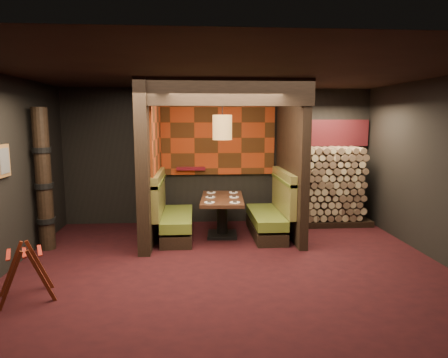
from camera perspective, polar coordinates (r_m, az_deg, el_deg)
floor at (r=6.14m, az=0.91°, el=-12.58°), size 6.50×5.50×0.02m
ceiling at (r=5.77m, az=0.98°, el=15.08°), size 6.50×5.50×0.02m
wall_back at (r=8.52m, az=-0.72°, el=3.26°), size 6.50×0.02×2.85m
wall_front at (r=3.09m, az=5.53°, el=-5.95°), size 6.50×0.02×2.85m
wall_right at (r=6.89m, az=29.07°, el=0.97°), size 0.02×5.50×2.85m
partition_left at (r=7.45m, az=-10.62°, el=2.38°), size 0.20×2.20×2.85m
partition_right at (r=7.67m, az=9.52°, el=2.57°), size 0.15×2.10×2.85m
header_beam at (r=6.44m, az=0.17°, el=12.33°), size 2.85×0.18×0.44m
tapa_back_panel at (r=8.44m, az=-0.87°, el=5.90°), size 2.40×0.06×1.55m
tapa_side_panel at (r=7.58m, az=-9.66°, el=5.73°), size 0.04×1.85×1.45m
lacquer_shelf at (r=8.42m, az=-4.75°, el=1.50°), size 0.60×0.12×0.07m
booth_bench_left at (r=7.59m, az=-7.49°, el=-5.30°), size 0.68×1.60×1.14m
booth_bench_right at (r=7.71m, az=6.75°, el=-5.06°), size 0.68×1.60×1.14m
dining_table at (r=7.54m, az=-0.26°, el=-4.40°), size 0.87×1.47×0.75m
place_settings at (r=7.49m, az=-0.26°, el=-2.56°), size 0.70×1.18×0.03m
pendant_lamp at (r=7.31m, az=-0.24°, el=7.39°), size 0.35×0.35×1.02m
framed_picture at (r=6.43m, az=-29.03°, el=2.27°), size 0.05×0.36×0.46m
luggage_rack at (r=5.58m, az=-26.48°, el=-11.62°), size 0.79×0.69×0.73m
totem_column at (r=7.34m, az=-24.37°, el=-0.20°), size 0.31×0.31×2.40m
firewood_stack at (r=8.64m, az=14.77°, el=-0.99°), size 1.73×0.70×1.64m
mosaic_header at (r=8.85m, az=14.34°, el=6.39°), size 1.83×0.10×0.56m
bay_front_post at (r=7.94m, az=9.71°, el=2.77°), size 0.08×0.08×2.85m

